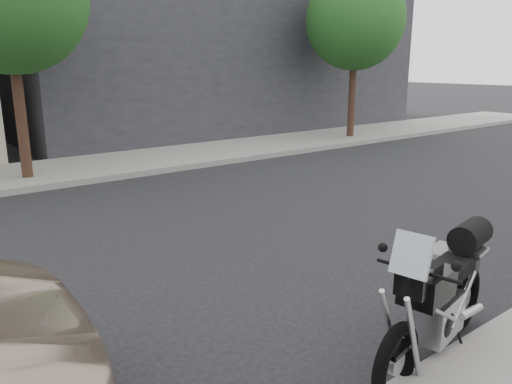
% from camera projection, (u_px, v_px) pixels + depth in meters
% --- Properties ---
extents(ground, '(120.00, 120.00, 0.00)m').
position_uv_depth(ground, '(252.00, 233.00, 8.20)').
color(ground, black).
rests_on(ground, ground).
extents(far_sidewalk, '(44.00, 3.00, 0.15)m').
position_uv_depth(far_sidewalk, '(104.00, 166.00, 13.16)').
color(far_sidewalk, gray).
rests_on(far_sidewalk, ground).
extents(far_building_dark, '(16.00, 11.00, 7.00)m').
position_uv_depth(far_building_dark, '(193.00, 45.00, 21.81)').
color(far_building_dark, '#2A2A2F').
rests_on(far_building_dark, ground).
extents(street_tree_left, '(3.40, 3.40, 5.70)m').
position_uv_depth(street_tree_left, '(355.00, 20.00, 17.08)').
color(street_tree_left, '#3B251B').
rests_on(street_tree_left, far_sidewalk).
extents(motorcycle, '(2.23, 0.98, 1.42)m').
position_uv_depth(motorcycle, '(441.00, 293.00, 4.68)').
color(motorcycle, black).
rests_on(motorcycle, ground).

